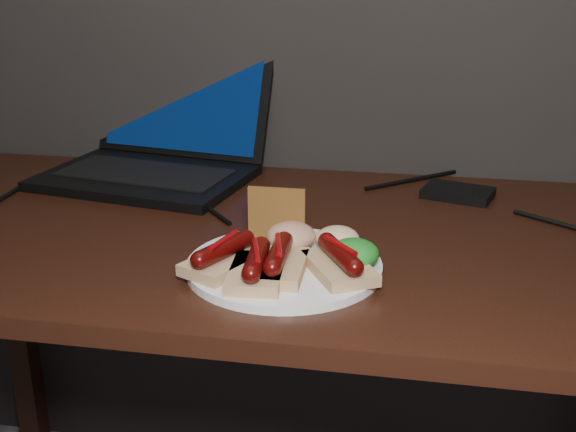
{
  "coord_description": "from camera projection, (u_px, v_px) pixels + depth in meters",
  "views": [
    {
      "loc": [
        0.24,
        0.32,
        1.17
      ],
      "look_at": [
        0.07,
        1.26,
        0.82
      ],
      "focal_mm": 45.0,
      "sensor_mm": 36.0,
      "label": 1
    }
  ],
  "objects": [
    {
      "name": "desk",
      "position": [
        262.0,
        279.0,
        1.19
      ],
      "size": [
        1.4,
        0.7,
        0.75
      ],
      "color": "black",
      "rests_on": "ground"
    },
    {
      "name": "laptop",
      "position": [
        159.0,
        148.0,
        1.43
      ],
      "size": [
        0.44,
        0.41,
        0.25
      ],
      "color": "black",
      "rests_on": "desk"
    },
    {
      "name": "hard_drive",
      "position": [
        458.0,
        193.0,
        1.31
      ],
      "size": [
        0.14,
        0.11,
        0.02
      ],
      "primitive_type": "cube",
      "rotation": [
        0.0,
        0.0,
        -0.29
      ],
      "color": "black",
      "rests_on": "desk"
    },
    {
      "name": "desk_cables",
      "position": [
        278.0,
        197.0,
        1.3
      ],
      "size": [
        1.02,
        0.38,
        0.01
      ],
      "color": "black",
      "rests_on": "desk"
    },
    {
      "name": "plate",
      "position": [
        284.0,
        266.0,
        1.01
      ],
      "size": [
        0.34,
        0.34,
        0.01
      ],
      "primitive_type": "cylinder",
      "rotation": [
        0.0,
        0.0,
        0.26
      ],
      "color": "white",
      "rests_on": "desk"
    },
    {
      "name": "bread_sausage_left",
      "position": [
        224.0,
        257.0,
        0.98
      ],
      "size": [
        0.11,
        0.13,
        0.04
      ],
      "color": "tan",
      "rests_on": "plate"
    },
    {
      "name": "bread_sausage_center",
      "position": [
        279.0,
        261.0,
        0.97
      ],
      "size": [
        0.07,
        0.12,
        0.04
      ],
      "color": "tan",
      "rests_on": "plate"
    },
    {
      "name": "bread_sausage_right",
      "position": [
        340.0,
        262.0,
        0.97
      ],
      "size": [
        0.12,
        0.13,
        0.04
      ],
      "color": "tan",
      "rests_on": "plate"
    },
    {
      "name": "bread_sausage_extra",
      "position": [
        256.0,
        267.0,
        0.95
      ],
      "size": [
        0.08,
        0.12,
        0.04
      ],
      "color": "tan",
      "rests_on": "plate"
    },
    {
      "name": "crispbread",
      "position": [
        277.0,
        215.0,
        1.06
      ],
      "size": [
        0.08,
        0.01,
        0.08
      ],
      "primitive_type": "cube",
      "color": "#915C27",
      "rests_on": "plate"
    },
    {
      "name": "salad_greens",
      "position": [
        354.0,
        253.0,
        0.99
      ],
      "size": [
        0.07,
        0.07,
        0.04
      ],
      "primitive_type": "ellipsoid",
      "color": "#125B18",
      "rests_on": "plate"
    },
    {
      "name": "salsa_mound",
      "position": [
        291.0,
        236.0,
        1.05
      ],
      "size": [
        0.07,
        0.07,
        0.04
      ],
      "primitive_type": "ellipsoid",
      "color": "maroon",
      "rests_on": "plate"
    },
    {
      "name": "coleslaw_mound",
      "position": [
        338.0,
        239.0,
        1.04
      ],
      "size": [
        0.06,
        0.06,
        0.04
      ],
      "primitive_type": "ellipsoid",
      "color": "beige",
      "rests_on": "plate"
    }
  ]
}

